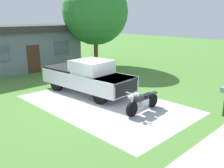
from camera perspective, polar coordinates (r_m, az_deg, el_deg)
The scene contains 6 objects.
ground_plane at distance 12.16m, azimuth -1.72°, elevation -4.62°, with size 80.00×80.00×0.00m, color #4D8233.
driveway_pad at distance 12.16m, azimuth -1.72°, elevation -4.61°, with size 5.13×8.42×0.01m, color #BBBBBB.
motorcycle at distance 11.10m, azimuth 7.11°, elevation -4.12°, with size 2.21×0.70×1.09m.
pickup_truck at distance 13.76m, azimuth -5.98°, elevation 1.81°, with size 2.43×5.76×1.90m.
shade_tree at distance 21.54m, azimuth -3.89°, elevation 16.35°, with size 5.51×5.51×7.32m.
neighbor_house at distance 21.84m, azimuth -20.89°, elevation 8.11°, with size 9.60×5.60×3.50m.
Camera 1 is at (-7.76, -8.40, 4.13)m, focal length 39.43 mm.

